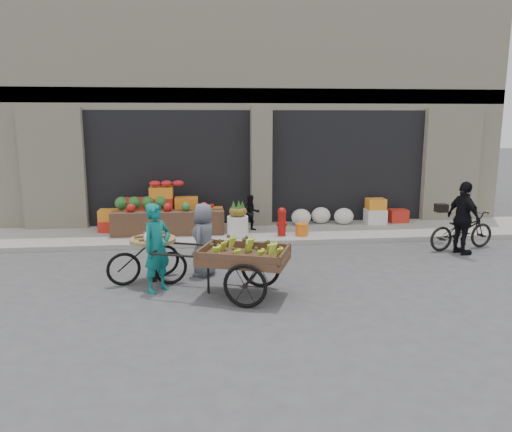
{
  "coord_description": "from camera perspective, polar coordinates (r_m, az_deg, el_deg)",
  "views": [
    {
      "loc": [
        -1.63,
        -8.47,
        3.0
      ],
      "look_at": [
        -0.56,
        1.16,
        1.1
      ],
      "focal_mm": 35.0,
      "sensor_mm": 36.0,
      "label": 1
    }
  ],
  "objects": [
    {
      "name": "right_bay_goods",
      "position": [
        14.08,
        11.34,
        0.27
      ],
      "size": [
        3.35,
        0.6,
        0.7
      ],
      "color": "silver",
      "rests_on": "sidewalk"
    },
    {
      "name": "orange_bucket",
      "position": [
        12.53,
        5.25,
        -1.54
      ],
      "size": [
        0.32,
        0.32,
        0.3
      ],
      "primitive_type": "cylinder",
      "color": "orange",
      "rests_on": "sidewalk"
    },
    {
      "name": "sidewalk",
      "position": [
        13.01,
        1.04,
        -1.96
      ],
      "size": [
        18.0,
        2.2,
        0.12
      ],
      "primitive_type": "cube",
      "color": "gray",
      "rests_on": "ground"
    },
    {
      "name": "bicycle",
      "position": [
        12.51,
        22.44,
        -1.52
      ],
      "size": [
        1.8,
        0.95,
        0.9
      ],
      "primitive_type": "imported",
      "rotation": [
        0.0,
        0.0,
        1.79
      ],
      "color": "black",
      "rests_on": "ground"
    },
    {
      "name": "cyclist",
      "position": [
        12.0,
        22.64,
        -0.23
      ],
      "size": [
        0.6,
        1.03,
        1.64
      ],
      "primitive_type": "imported",
      "rotation": [
        0.0,
        0.0,
        1.79
      ],
      "color": "black",
      "rests_on": "ground"
    },
    {
      "name": "fruit_display",
      "position": [
        13.09,
        -9.96,
        0.68
      ],
      "size": [
        3.1,
        1.12,
        1.24
      ],
      "color": "red",
      "rests_on": "sidewalk"
    },
    {
      "name": "pineapple_bin",
      "position": [
        12.38,
        -2.11,
        -1.17
      ],
      "size": [
        0.52,
        0.52,
        0.5
      ],
      "primitive_type": "cylinder",
      "color": "silver",
      "rests_on": "sidewalk"
    },
    {
      "name": "seated_person",
      "position": [
        12.96,
        -0.55,
        0.36
      ],
      "size": [
        0.51,
        0.43,
        0.93
      ],
      "primitive_type": "imported",
      "rotation": [
        0.0,
        0.0,
        0.17
      ],
      "color": "black",
      "rests_on": "sidewalk"
    },
    {
      "name": "vendor_grey",
      "position": [
        9.67,
        -5.98,
        -2.69
      ],
      "size": [
        0.68,
        0.81,
        1.41
      ],
      "primitive_type": "imported",
      "rotation": [
        0.0,
        0.0,
        -1.97
      ],
      "color": "slate",
      "rests_on": "ground"
    },
    {
      "name": "tricycle_cart",
      "position": [
        9.44,
        -11.71,
        -4.09
      ],
      "size": [
        1.46,
        1.05,
        0.95
      ],
      "rotation": [
        0.0,
        0.0,
        0.3
      ],
      "color": "#9E7F51",
      "rests_on": "ground"
    },
    {
      "name": "vendor_woman",
      "position": [
        8.86,
        -11.26,
        -3.6
      ],
      "size": [
        0.67,
        0.67,
        1.57
      ],
      "primitive_type": "imported",
      "rotation": [
        0.0,
        0.0,
        0.81
      ],
      "color": "#0D6864",
      "rests_on": "ground"
    },
    {
      "name": "fire_hydrant",
      "position": [
        12.44,
        2.97,
        -0.5
      ],
      "size": [
        0.22,
        0.22,
        0.71
      ],
      "color": "#A5140F",
      "rests_on": "sidewalk"
    },
    {
      "name": "building",
      "position": [
        16.59,
        -0.7,
        12.37
      ],
      "size": [
        14.0,
        6.45,
        7.0
      ],
      "color": "beige",
      "rests_on": "ground"
    },
    {
      "name": "ground",
      "position": [
        9.13,
        4.36,
        -8.11
      ],
      "size": [
        80.0,
        80.0,
        0.0
      ],
      "primitive_type": "plane",
      "color": "#424244",
      "rests_on": "ground"
    },
    {
      "name": "banana_cart",
      "position": [
        8.46,
        -1.76,
        -4.3
      ],
      "size": [
        2.66,
        1.76,
        1.04
      ],
      "rotation": [
        0.0,
        0.0,
        -0.36
      ],
      "color": "brown",
      "rests_on": "ground"
    }
  ]
}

